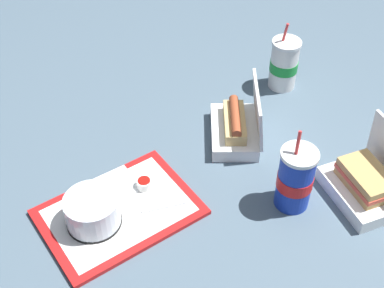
% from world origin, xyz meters
% --- Properties ---
extents(ground_plane, '(3.20, 3.20, 0.00)m').
position_xyz_m(ground_plane, '(0.00, 0.00, 0.00)').
color(ground_plane, '#4C6070').
extents(food_tray, '(0.40, 0.31, 0.01)m').
position_xyz_m(food_tray, '(0.20, 0.08, 0.01)').
color(food_tray, red).
rests_on(food_tray, ground_plane).
extents(cake_container, '(0.13, 0.13, 0.08)m').
position_xyz_m(cake_container, '(0.26, 0.09, 0.05)').
color(cake_container, black).
rests_on(cake_container, food_tray).
extents(ketchup_cup, '(0.04, 0.04, 0.02)m').
position_xyz_m(ketchup_cup, '(0.11, 0.04, 0.03)').
color(ketchup_cup, white).
rests_on(ketchup_cup, food_tray).
extents(napkin_stack, '(0.11, 0.11, 0.00)m').
position_xyz_m(napkin_stack, '(0.17, 0.00, 0.02)').
color(napkin_stack, white).
rests_on(napkin_stack, food_tray).
extents(plastic_fork, '(0.11, 0.03, 0.00)m').
position_xyz_m(plastic_fork, '(0.10, 0.12, 0.02)').
color(plastic_fork, white).
rests_on(plastic_fork, food_tray).
extents(clamshell_hotdog_corner, '(0.21, 0.24, 0.17)m').
position_xyz_m(clamshell_hotdog_corner, '(-0.20, -0.03, 0.04)').
color(clamshell_hotdog_corner, white).
rests_on(clamshell_hotdog_corner, ground_plane).
extents(clamshell_sandwich_center, '(0.17, 0.21, 0.19)m').
position_xyz_m(clamshell_sandwich_center, '(-0.38, 0.30, 0.05)').
color(clamshell_sandwich_center, white).
rests_on(clamshell_sandwich_center, ground_plane).
extents(soda_cup_front, '(0.09, 0.09, 0.23)m').
position_xyz_m(soda_cup_front, '(-0.20, 0.24, 0.09)').
color(soda_cup_front, '#1938B7').
rests_on(soda_cup_front, ground_plane).
extents(soda_cup_left, '(0.09, 0.09, 0.22)m').
position_xyz_m(soda_cup_left, '(-0.45, -0.18, 0.08)').
color(soda_cup_left, white).
rests_on(soda_cup_left, ground_plane).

